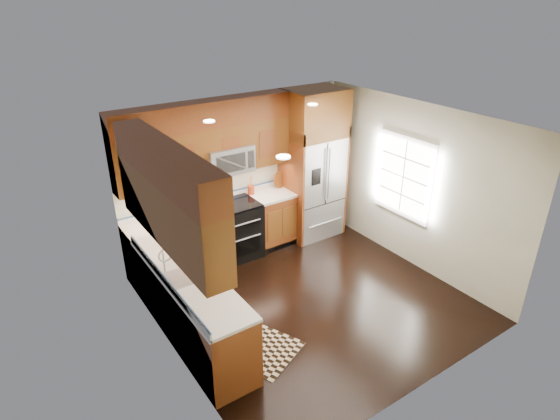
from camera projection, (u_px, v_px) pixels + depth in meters
ground at (308, 300)px, 6.74m from camera, size 4.00×4.00×0.00m
wall_back at (237, 174)px, 7.67m from camera, size 4.00×0.02×2.60m
wall_left at (168, 265)px, 5.16m from camera, size 0.02×4.00×2.60m
wall_right at (414, 186)px, 7.19m from camera, size 0.02×4.00×2.60m
window at (404, 177)px, 7.29m from camera, size 0.04×1.10×1.30m
base_cabinets at (201, 271)px, 6.59m from camera, size 2.85×3.00×0.90m
countertop at (204, 236)px, 6.55m from camera, size 2.86×3.01×0.04m
upper_cabinets at (192, 161)px, 6.09m from camera, size 2.85×3.00×1.15m
range at (235, 230)px, 7.65m from camera, size 0.76×0.67×0.95m
microwave at (228, 159)px, 7.24m from camera, size 0.76×0.40×0.42m
refrigerator at (313, 165)px, 8.05m from camera, size 0.98×0.75×2.60m
sink_faucet at (184, 271)px, 5.60m from camera, size 0.54×0.44×0.37m
rug at (246, 342)px, 5.92m from camera, size 1.24×1.50×0.01m
knife_block at (204, 201)px, 7.29m from camera, size 0.14×0.17×0.28m
utensil_crock at (251, 188)px, 7.78m from camera, size 0.13×0.13×0.32m
cutting_board at (280, 187)px, 8.08m from camera, size 0.36×0.36×0.02m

